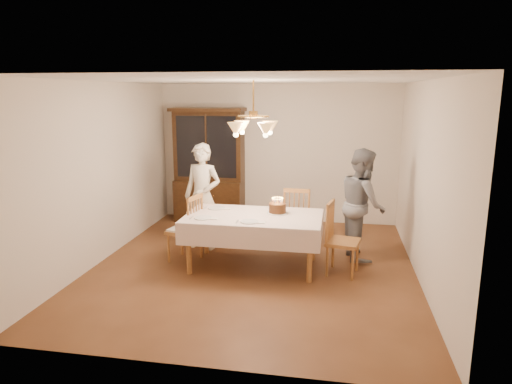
% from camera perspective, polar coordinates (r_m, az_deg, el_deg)
% --- Properties ---
extents(ground, '(5.00, 5.00, 0.00)m').
position_cam_1_polar(ground, '(6.63, -0.31, -9.27)').
color(ground, '#552F18').
rests_on(ground, ground).
extents(room_shell, '(5.00, 5.00, 5.00)m').
position_cam_1_polar(room_shell, '(6.22, -0.32, 4.40)').
color(room_shell, white).
rests_on(room_shell, ground).
extents(dining_table, '(1.90, 1.10, 0.76)m').
position_cam_1_polar(dining_table, '(6.41, -0.31, -3.58)').
color(dining_table, '#925A2A').
rests_on(dining_table, ground).
extents(china_hutch, '(1.38, 0.54, 2.16)m').
position_cam_1_polar(china_hutch, '(8.76, -5.87, 3.09)').
color(china_hutch, black).
rests_on(china_hutch, ground).
extents(chair_far_side, '(0.46, 0.44, 1.00)m').
position_cam_1_polar(chair_far_side, '(7.30, 5.23, -3.59)').
color(chair_far_side, '#925A2A').
rests_on(chair_far_side, ground).
extents(chair_left_end, '(0.51, 0.53, 1.00)m').
position_cam_1_polar(chair_left_end, '(6.80, -8.85, -4.81)').
color(chair_left_end, '#925A2A').
rests_on(chair_left_end, ground).
extents(chair_right_end, '(0.50, 0.51, 1.00)m').
position_cam_1_polar(chair_right_end, '(6.34, 10.71, -6.24)').
color(chair_right_end, '#925A2A').
rests_on(chair_right_end, ground).
extents(elderly_woman, '(0.68, 0.51, 1.68)m').
position_cam_1_polar(elderly_woman, '(7.21, -6.69, -0.57)').
color(elderly_woman, beige).
rests_on(elderly_woman, ground).
extents(adult_in_grey, '(0.77, 0.91, 1.65)m').
position_cam_1_polar(adult_in_grey, '(6.94, 13.14, -1.45)').
color(adult_in_grey, slate).
rests_on(adult_in_grey, ground).
extents(birthday_cake, '(0.30, 0.30, 0.23)m').
position_cam_1_polar(birthday_cake, '(6.48, 2.70, -2.07)').
color(birthday_cake, white).
rests_on(birthday_cake, dining_table).
extents(place_setting_near_left, '(0.39, 0.24, 0.02)m').
position_cam_1_polar(place_setting_near_left, '(6.27, -6.53, -3.24)').
color(place_setting_near_left, white).
rests_on(place_setting_near_left, dining_table).
extents(place_setting_near_right, '(0.39, 0.24, 0.02)m').
position_cam_1_polar(place_setting_near_right, '(6.05, -0.71, -3.74)').
color(place_setting_near_right, white).
rests_on(place_setting_near_right, dining_table).
extents(place_setting_far_left, '(0.40, 0.25, 0.02)m').
position_cam_1_polar(place_setting_far_left, '(6.78, -4.84, -2.02)').
color(place_setting_far_left, white).
rests_on(place_setting_far_left, dining_table).
extents(chandelier, '(0.62, 0.62, 0.73)m').
position_cam_1_polar(chandelier, '(6.18, -0.33, 8.03)').
color(chandelier, '#BF8C3F').
rests_on(chandelier, ground).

